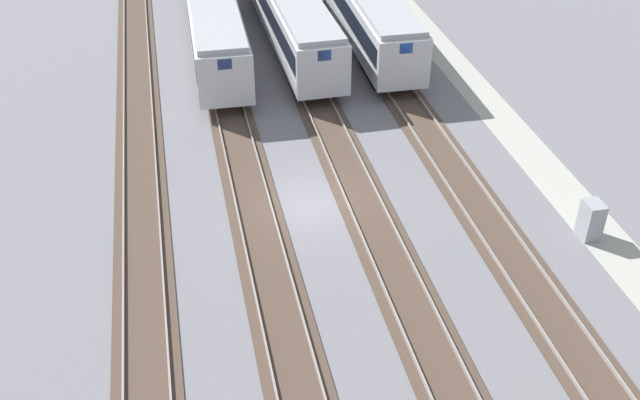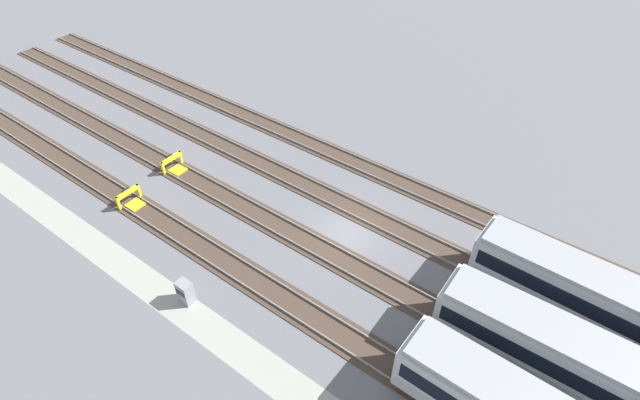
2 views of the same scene
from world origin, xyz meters
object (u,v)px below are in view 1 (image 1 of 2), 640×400
subway_car_front_row_rightmost (289,12)px  electrical_cabinet (591,220)px  subway_car_front_row_left_inner (363,6)px  subway_car_front_row_right_inner (213,18)px

subway_car_front_row_rightmost → electrical_cabinet: 23.19m
subway_car_front_row_left_inner → subway_car_front_row_rightmost: (-0.00, 4.55, 0.00)m
subway_car_front_row_left_inner → electrical_cabinet: size_ratio=11.28×
subway_car_front_row_right_inner → electrical_cabinet: (-21.68, -12.72, -1.24)m
subway_car_front_row_left_inner → subway_car_front_row_right_inner: size_ratio=1.00×
subway_car_front_row_left_inner → electrical_cabinet: bearing=-170.6°
subway_car_front_row_left_inner → electrical_cabinet: 22.01m
subway_car_front_row_right_inner → subway_car_front_row_rightmost: (-0.00, -4.59, 0.00)m
subway_car_front_row_left_inner → subway_car_front_row_right_inner: same height
subway_car_front_row_right_inner → subway_car_front_row_left_inner: bearing=-90.0°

